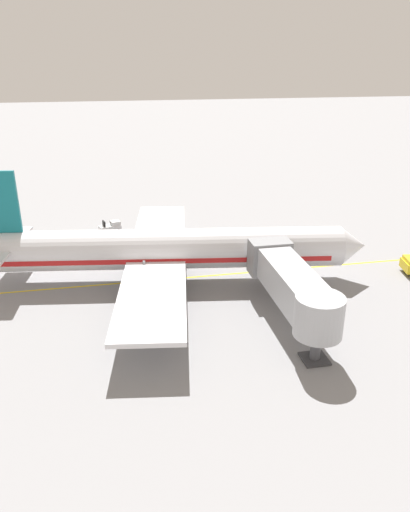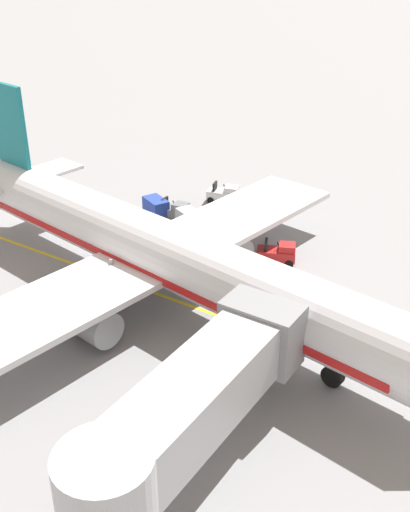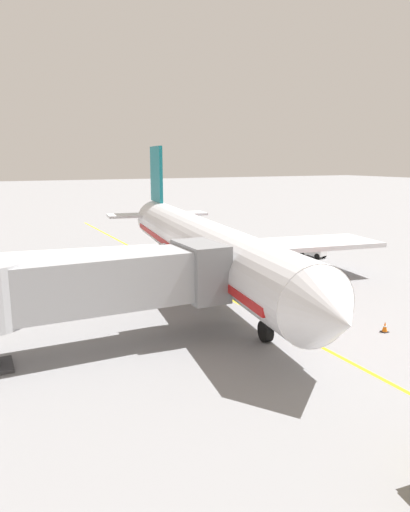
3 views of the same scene
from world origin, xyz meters
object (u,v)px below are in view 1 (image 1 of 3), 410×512
(parked_airliner, at_px, (165,250))
(baggage_tug_spare, at_px, (98,243))
(baggage_cart_third_in_train, at_px, (86,243))
(baggage_tug_lead, at_px, (188,242))
(baggage_tug_trailing, at_px, (111,227))
(baggage_cart_second_in_train, at_px, (118,242))
(safety_cone_nose_left, at_px, (281,249))
(baggage_cart_front, at_px, (144,243))
(safety_cone_nose_right, at_px, (251,257))
(jet_bridge, at_px, (292,285))
(ground_crew_wing_walker, at_px, (161,258))

(parked_airliner, height_order, baggage_tug_spare, parked_airliner)
(parked_airliner, height_order, baggage_cart_third_in_train, parked_airliner)
(baggage_tug_lead, bearing_deg, baggage_tug_trailing, -129.26)
(baggage_cart_second_in_train, bearing_deg, safety_cone_nose_left, 77.62)
(parked_airliner, distance_m, baggage_cart_front, 8.52)
(baggage_tug_lead, xyz_separation_m, baggage_tug_trailing, (-6.75, -8.26, 0.00))
(parked_airliner, xyz_separation_m, safety_cone_nose_right, (-3.37, 9.31, -2.90))
(baggage_tug_spare, bearing_deg, jet_bridge, 37.59)
(parked_airliner, bearing_deg, baggage_tug_lead, 156.33)
(baggage_cart_third_in_train, height_order, safety_cone_nose_right, baggage_cart_third_in_train)
(baggage_tug_trailing, xyz_separation_m, safety_cone_nose_left, (9.68, 17.96, -0.42))
(baggage_cart_second_in_train, relative_size, ground_crew_wing_walker, 1.73)
(jet_bridge, xyz_separation_m, safety_cone_nose_left, (-14.59, 4.47, -3.16))
(baggage_tug_spare, height_order, safety_cone_nose_right, baggage_tug_spare)
(baggage_tug_trailing, xyz_separation_m, baggage_cart_second_in_train, (5.90, 0.70, 0.24))
(baggage_cart_second_in_train, bearing_deg, safety_cone_nose_right, 68.28)
(baggage_tug_lead, xyz_separation_m, baggage_cart_third_in_train, (-1.31, -10.96, 0.24))
(baggage_cart_second_in_train, bearing_deg, ground_crew_wing_walker, 38.50)
(jet_bridge, xyz_separation_m, baggage_cart_front, (-17.77, -10.07, -2.50))
(baggage_tug_lead, distance_m, baggage_cart_third_in_train, 11.04)
(baggage_cart_second_in_train, bearing_deg, baggage_tug_lead, 83.56)
(baggage_cart_second_in_train, height_order, ground_crew_wing_walker, ground_crew_wing_walker)
(parked_airliner, height_order, baggage_cart_front, parked_airliner)
(jet_bridge, height_order, safety_cone_nose_right, jet_bridge)
(baggage_tug_trailing, height_order, baggage_tug_spare, same)
(parked_airliner, relative_size, baggage_cart_second_in_train, 12.76)
(baggage_cart_front, xyz_separation_m, baggage_cart_third_in_train, (-1.07, -6.11, 0.00))
(baggage_tug_spare, height_order, safety_cone_nose_left, baggage_tug_spare)
(baggage_cart_third_in_train, xyz_separation_m, safety_cone_nose_right, (5.80, 16.83, -0.66))
(safety_cone_nose_right, bearing_deg, jet_bridge, -2.82)
(baggage_tug_spare, xyz_separation_m, safety_cone_nose_right, (6.33, 15.55, -0.42))
(baggage_tug_trailing, height_order, safety_cone_nose_right, baggage_tug_trailing)
(ground_crew_wing_walker, bearing_deg, jet_bridge, 33.27)
(safety_cone_nose_right, bearing_deg, baggage_tug_trailing, -128.52)
(baggage_tug_spare, xyz_separation_m, baggage_cart_front, (1.60, 4.84, 0.24))
(baggage_tug_lead, height_order, ground_crew_wing_walker, ground_crew_wing_walker)
(safety_cone_nose_left, bearing_deg, jet_bridge, -17.05)
(parked_airliner, bearing_deg, safety_cone_nose_right, 109.87)
(baggage_tug_lead, xyz_separation_m, safety_cone_nose_left, (2.94, 9.70, -0.42))
(baggage_cart_second_in_train, distance_m, safety_cone_nose_left, 17.68)
(baggage_cart_third_in_train, bearing_deg, baggage_tug_lead, 83.19)
(baggage_tug_lead, bearing_deg, ground_crew_wing_walker, -38.50)
(baggage_tug_spare, height_order, baggage_cart_front, baggage_tug_spare)
(parked_airliner, relative_size, baggage_tug_lead, 13.45)
(baggage_tug_spare, height_order, baggage_cart_third_in_train, baggage_tug_spare)
(ground_crew_wing_walker, bearing_deg, baggage_tug_lead, 141.50)
(baggage_tug_lead, bearing_deg, safety_cone_nose_left, 73.17)
(ground_crew_wing_walker, relative_size, safety_cone_nose_left, 2.86)
(safety_cone_nose_left, bearing_deg, baggage_tug_trailing, -118.34)
(safety_cone_nose_right, bearing_deg, baggage_cart_front, -113.83)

